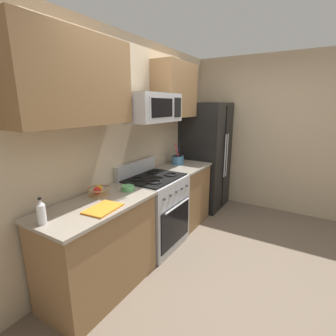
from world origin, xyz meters
TOP-DOWN VIEW (x-y plane):
  - ground_plane at (0.00, 0.00)m, footprint 16.00×16.00m
  - wall_back at (0.00, 1.03)m, footprint 8.00×0.10m
  - counter_left at (-0.96, 0.65)m, footprint 1.14×0.61m
  - range_oven at (-0.00, 0.66)m, footprint 0.76×0.66m
  - counter_right at (0.78, 0.65)m, footprint 0.78×0.61m
  - refrigerator at (1.59, 0.64)m, footprint 0.79×0.72m
  - wall_right at (2.08, 0.00)m, footprint 0.10×8.00m
  - microwave at (-0.00, 0.68)m, footprint 0.77×0.44m
  - upper_cabinets_left at (-0.96, 0.81)m, footprint 1.13×0.34m
  - upper_cabinets_right at (0.78, 0.81)m, footprint 0.77×0.34m
  - utensil_crock at (0.82, 0.78)m, footprint 0.18×0.18m
  - fruit_basket at (-0.78, 0.80)m, footprint 0.22×0.22m
  - cutting_board at (-1.01, 0.50)m, footprint 0.34×0.25m
  - bottle_vinegar at (-1.44, 0.70)m, footprint 0.06×0.06m
  - prep_bowl at (-0.51, 0.64)m, footprint 0.14×0.14m

SIDE VIEW (x-z plane):
  - ground_plane at x=0.00m, z-range 0.00..0.00m
  - counter_left at x=-0.96m, z-range 0.00..0.91m
  - counter_right at x=0.78m, z-range 0.00..0.91m
  - range_oven at x=0.00m, z-range -0.07..1.02m
  - refrigerator at x=1.59m, z-range 0.00..1.83m
  - cutting_board at x=-1.01m, z-range 0.91..0.93m
  - prep_bowl at x=-0.51m, z-range 0.91..0.96m
  - fruit_basket at x=-0.78m, z-range 0.91..1.01m
  - utensil_crock at x=0.82m, z-range 0.81..1.15m
  - bottle_vinegar at x=-1.44m, z-range 0.90..1.11m
  - wall_back at x=0.00m, z-range 0.00..2.60m
  - wall_right at x=2.08m, z-range 0.00..2.60m
  - microwave at x=0.00m, z-range 1.60..1.93m
  - upper_cabinets_right at x=0.78m, z-range 1.62..2.37m
  - upper_cabinets_left at x=-0.96m, z-range 1.62..2.37m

